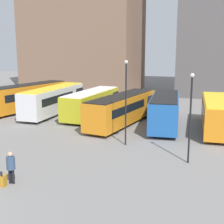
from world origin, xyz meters
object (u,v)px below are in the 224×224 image
Objects in this scene: bus_4 at (165,110)px; bus_5 at (216,113)px; bus_2 at (92,102)px; traveler at (11,165)px; lamp_post_1 at (190,112)px; bus_0 at (29,96)px; bus_1 at (54,99)px; lamp_post_0 at (126,97)px; suitcase at (3,181)px; bus_3 at (123,108)px.

bus_5 is (4.72, 0.58, -0.07)m from bus_4.
bus_2 is 18.54m from traveler.
lamp_post_1 is at bearing -168.41° from bus_4.
lamp_post_1 is at bearing -110.76° from bus_0.
bus_4 is (13.48, -1.70, -0.04)m from bus_1.
lamp_post_0 is 1.11× the size of lamp_post_1.
bus_0 is 13.18× the size of suitcase.
lamp_post_1 is at bearing -132.68° from bus_2.
bus_1 is at bearing 94.37° from bus_2.
bus_3 is 1.13× the size of bus_5.
bus_3 reaches higher than bus_5.
lamp_post_1 is at bearing -58.80° from suitcase.
bus_4 is at bearing -103.57° from bus_2.
bus_3 is at bearing -104.57° from bus_1.
traveler is at bearing 142.49° from bus_5.
lamp_post_0 reaches higher than bus_3.
lamp_post_0 is at bearing -129.15° from bus_1.
bus_4 is at bearing -26.57° from suitcase.
bus_1 is at bearing 147.43° from lamp_post_1.
bus_0 reaches higher than bus_1.
bus_0 is 17.91m from bus_4.
lamp_post_0 is at bearing -152.79° from bus_3.
traveler is at bearing -111.58° from lamp_post_0.
bus_0 reaches higher than bus_5.
bus_2 is 0.88× the size of bus_3.
bus_3 is at bearing 88.28° from bus_5.
bus_3 is 1.21× the size of bus_4.
lamp_post_0 is (-6.37, -7.51, 2.24)m from bus_5.
bus_4 is at bearing -90.25° from bus_0.
bus_1 is 1.18× the size of bus_4.
lamp_post_1 is (21.25, -11.89, 1.75)m from bus_0.
bus_2 is 13.54m from bus_5.
bus_3 is at bearing 111.03° from lamp_post_0.
traveler is at bearing 152.30° from bus_4.
bus_1 is 4.76m from bus_2.
lamp_post_1 reaches higher than bus_0.
lamp_post_0 reaches higher than bus_2.
bus_1 is (4.23, -1.01, -0.04)m from bus_0.
bus_1 is 0.98× the size of bus_3.
bus_3 is at bearing -12.12° from traveler.
lamp_post_0 reaches higher than bus_1.
lamp_post_1 reaches higher than bus_5.
suitcase is (3.26, -18.70, -1.24)m from bus_2.
bus_0 is 24.41m from lamp_post_1.
bus_3 is 8.99m from bus_5.
lamp_post_1 is (9.02, 7.45, 3.18)m from suitcase.
bus_0 is at bearing 71.74° from bus_4.
lamp_post_0 reaches higher than suitcase.
lamp_post_1 reaches higher than bus_2.
traveler is at bearing -138.17° from bus_0.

